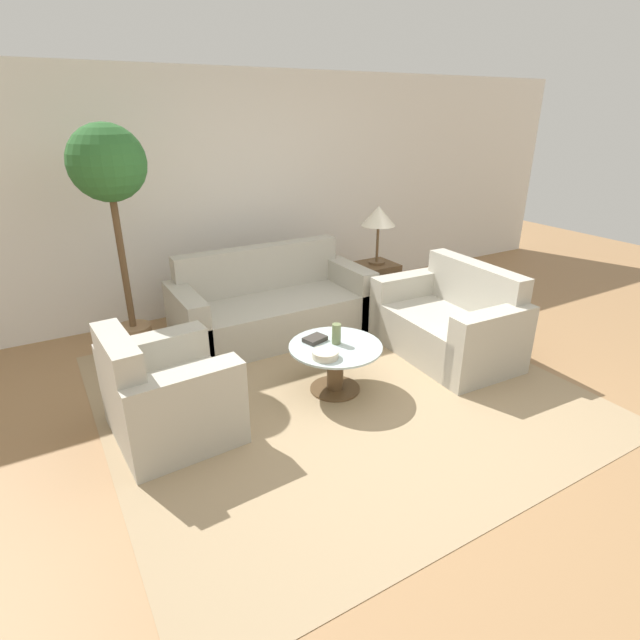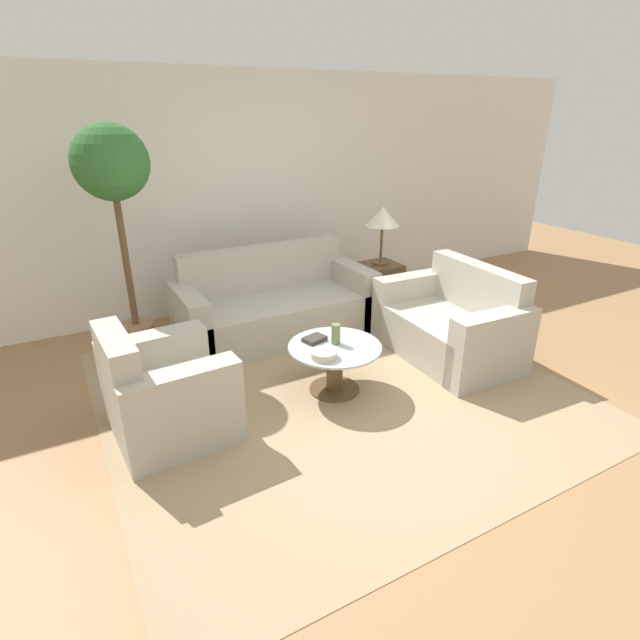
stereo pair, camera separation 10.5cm
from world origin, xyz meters
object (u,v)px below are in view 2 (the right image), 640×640
object	(u,v)px
vase	(336,334)
book_stack	(314,339)
potted_plant	(114,187)
table_lamp	(383,218)
armchair	(162,397)
sofa_main	(273,307)
loveseat	(453,326)
coffee_table	(335,362)
bowl	(324,354)

from	to	relation	value
vase	book_stack	xyz separation A→B (m)	(-0.13, 0.13, -0.07)
vase	potted_plant	bearing A→B (deg)	133.10
table_lamp	book_stack	distance (m)	1.93
armchair	book_stack	distance (m)	1.29
armchair	table_lamp	distance (m)	3.06
sofa_main	loveseat	world-z (taller)	sofa_main
coffee_table	loveseat	bearing A→B (deg)	2.06
loveseat	vase	world-z (taller)	loveseat
loveseat	table_lamp	world-z (taller)	table_lamp
loveseat	bowl	bearing A→B (deg)	-80.29
vase	coffee_table	bearing A→B (deg)	-130.38
sofa_main	vase	bearing A→B (deg)	-90.56
loveseat	potted_plant	size ratio (longest dim) A/B	0.66
sofa_main	table_lamp	world-z (taller)	table_lamp
table_lamp	bowl	distance (m)	2.16
vase	sofa_main	bearing A→B (deg)	89.44
armchair	potted_plant	size ratio (longest dim) A/B	0.43
table_lamp	coffee_table	bearing A→B (deg)	-136.64
sofa_main	vase	size ratio (longest dim) A/B	11.60
sofa_main	coffee_table	size ratio (longest dim) A/B	2.60
book_stack	potted_plant	bearing A→B (deg)	117.48
coffee_table	book_stack	distance (m)	0.25
loveseat	table_lamp	distance (m)	1.46
armchair	vase	world-z (taller)	armchair
table_lamp	loveseat	bearing A→B (deg)	-89.80
armchair	bowl	size ratio (longest dim) A/B	4.43
sofa_main	table_lamp	distance (m)	1.53
potted_plant	bowl	bearing A→B (deg)	-54.94
potted_plant	book_stack	distance (m)	2.12
book_stack	loveseat	bearing A→B (deg)	-19.64
sofa_main	coffee_table	world-z (taller)	sofa_main
loveseat	book_stack	size ratio (longest dim) A/B	6.67
book_stack	armchair	bearing A→B (deg)	167.67
loveseat	vase	size ratio (longest dim) A/B	8.09
armchair	bowl	xyz separation A→B (m)	(1.20, -0.23, 0.15)
book_stack	coffee_table	bearing A→B (deg)	-71.90
sofa_main	potted_plant	bearing A→B (deg)	174.46
armchair	potted_plant	bearing A→B (deg)	-6.41
vase	bowl	bearing A→B (deg)	-140.33
loveseat	bowl	distance (m)	1.54
bowl	book_stack	distance (m)	0.31
coffee_table	potted_plant	world-z (taller)	potted_plant
sofa_main	book_stack	xyz separation A→B (m)	(-0.14, -1.17, 0.15)
coffee_table	potted_plant	distance (m)	2.36
armchair	book_stack	world-z (taller)	armchair
sofa_main	book_stack	bearing A→B (deg)	-96.96
coffee_table	vase	distance (m)	0.24
coffee_table	vase	xyz separation A→B (m)	(0.03, 0.03, 0.23)
vase	book_stack	bearing A→B (deg)	136.14
loveseat	potted_plant	bearing A→B (deg)	-115.59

